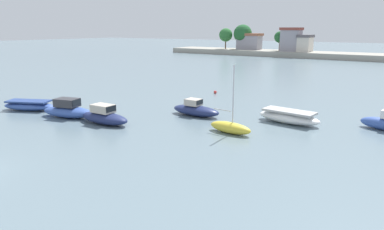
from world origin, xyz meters
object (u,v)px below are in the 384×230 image
at_px(moored_boat_3, 196,110).
at_px(moored_boat_4, 230,127).
at_px(mooring_buoy_1, 215,92).
at_px(moored_boat_5, 289,117).
at_px(moored_boat_0, 29,105).
at_px(moored_boat_1, 68,110).
at_px(moored_boat_2, 104,117).
at_px(moored_boat_6, 384,123).

relative_size(moored_boat_3, moored_boat_4, 0.92).
bearing_deg(mooring_buoy_1, moored_boat_5, -34.68).
height_order(moored_boat_0, moored_boat_1, moored_boat_1).
xyz_separation_m(moored_boat_2, moored_boat_3, (4.66, 6.55, -0.05)).
height_order(moored_boat_6, mooring_buoy_1, moored_boat_6).
bearing_deg(moored_boat_2, moored_boat_4, 17.48).
bearing_deg(moored_boat_2, moored_boat_5, 33.43).
height_order(moored_boat_3, mooring_buoy_1, moored_boat_3).
bearing_deg(moored_boat_4, moored_boat_3, 154.15).
distance_m(moored_boat_2, moored_boat_6, 22.16).
height_order(moored_boat_1, moored_boat_3, moored_boat_1).
bearing_deg(moored_boat_5, moored_boat_4, -110.41).
bearing_deg(moored_boat_1, moored_boat_0, 168.43).
relative_size(moored_boat_1, moored_boat_2, 1.09).
bearing_deg(moored_boat_4, moored_boat_1, -160.04).
height_order(moored_boat_3, moored_boat_5, moored_boat_3).
relative_size(moored_boat_1, moored_boat_3, 1.12).
bearing_deg(moored_boat_1, moored_boat_2, -10.57).
relative_size(moored_boat_1, moored_boat_6, 1.50).
distance_m(moored_boat_0, mooring_buoy_1, 20.45).
bearing_deg(moored_boat_0, moored_boat_4, -13.70).
distance_m(moored_boat_1, moored_boat_5, 19.05).
relative_size(moored_boat_0, moored_boat_5, 0.98).
bearing_deg(moored_boat_5, moored_boat_6, 23.09).
height_order(moored_boat_0, mooring_buoy_1, moored_boat_0).
distance_m(moored_boat_2, mooring_buoy_1, 17.07).
height_order(moored_boat_4, mooring_buoy_1, moored_boat_4).
height_order(moored_boat_2, moored_boat_4, moored_boat_4).
relative_size(moored_boat_0, mooring_buoy_1, 14.55).
relative_size(moored_boat_5, mooring_buoy_1, 14.82).
bearing_deg(mooring_buoy_1, moored_boat_1, -105.27).
xyz_separation_m(moored_boat_2, moored_boat_5, (12.48, 8.75, -0.08)).
relative_size(moored_boat_4, moored_boat_6, 1.45).
bearing_deg(moored_boat_5, moored_boat_1, -145.93).
relative_size(moored_boat_2, moored_boat_6, 1.38).
distance_m(moored_boat_3, moored_boat_5, 8.12).
relative_size(moored_boat_2, mooring_buoy_1, 13.23).
distance_m(moored_boat_3, moored_boat_4, 6.09).
relative_size(moored_boat_0, moored_boat_3, 1.13).
bearing_deg(moored_boat_4, moored_boat_5, 69.12).
xyz_separation_m(moored_boat_0, moored_boat_4, (19.65, 4.06, 0.01)).
bearing_deg(mooring_buoy_1, moored_boat_3, -68.28).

